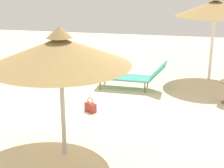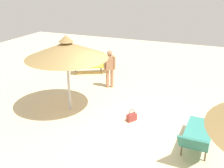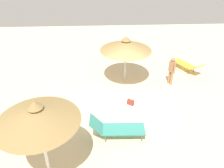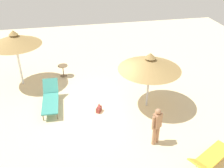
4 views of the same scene
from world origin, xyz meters
The scene contains 8 objects.
ground centered at (0.00, 0.00, -0.05)m, with size 24.00×24.00×0.10m, color beige.
parasol_umbrella_far_left centered at (3.62, -2.88, 2.41)m, with size 2.52×2.52×2.88m.
parasol_umbrella_far_right centered at (-2.09, 0.27, 2.11)m, with size 2.67×2.67×2.58m.
lounge_chair_near_left centered at (-3.02, 4.11, 0.40)m, with size 2.01×1.45×0.77m.
lounge_chair_center centered at (2.17, -0.50, 0.44)m, with size 0.77×2.17×0.92m.
person_standing_near_right centered at (-1.64, 2.69, 0.89)m, with size 0.44×0.32×1.56m.
handbag centered at (0.12, 0.33, 0.13)m, with size 0.31×0.35×0.40m.
side_table_round centered at (1.50, -3.28, 0.43)m, with size 0.53×0.53×0.64m.
Camera 3 is at (8.76, -0.99, 6.59)m, focal length 36.52 mm.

